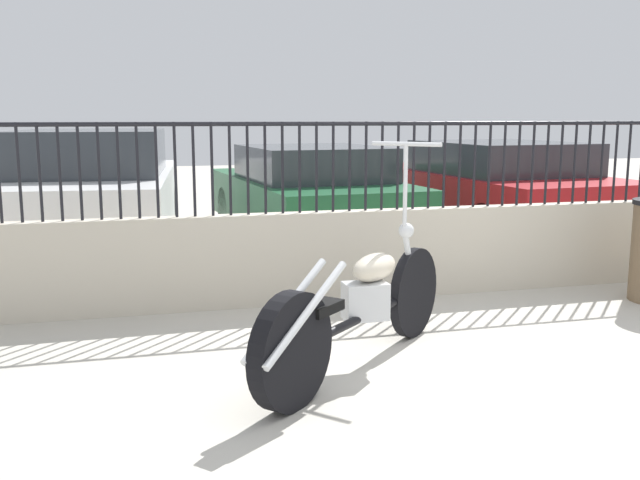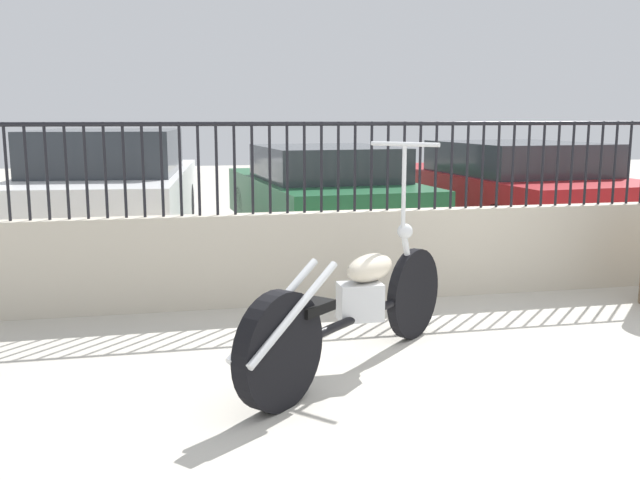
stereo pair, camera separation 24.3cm
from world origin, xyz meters
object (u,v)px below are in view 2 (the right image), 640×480
car_white (112,189)px  car_red (509,189)px  motorcycle_black (346,311)px  car_green (323,194)px

car_white → car_red: 5.11m
motorcycle_black → car_green: 4.61m
motorcycle_black → car_red: size_ratio=0.39×
car_white → car_red: bearing=-89.3°
car_green → car_red: bearing=-95.1°
car_white → car_green: car_white is taller
car_red → car_white: bearing=81.2°
car_white → car_green: bearing=-92.9°
motorcycle_black → car_red: (3.36, 4.49, 0.25)m
motorcycle_black → car_white: 5.21m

